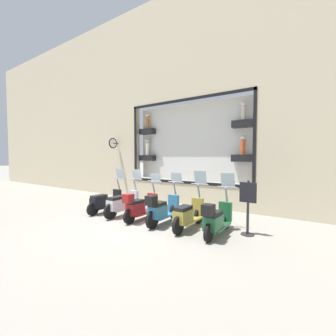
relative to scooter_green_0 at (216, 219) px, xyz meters
name	(u,v)px	position (x,y,z in m)	size (l,w,h in m)	color
ground_plane	(133,223)	(-0.39, 2.67, -0.47)	(120.00, 120.00, 0.00)	gray
building_facade	(188,95)	(3.21, 2.67, 4.44)	(1.20, 36.00, 9.58)	beige
scooter_green_0	(216,219)	(0.00, 0.00, 0.00)	(1.79, 0.61, 1.67)	black
scooter_olive_1	(188,215)	(0.07, 0.91, -0.02)	(1.80, 0.61, 1.71)	black
scooter_teal_2	(162,209)	(0.01, 1.82, 0.02)	(1.81, 0.60, 1.62)	black
scooter_red_3	(140,207)	(0.00, 2.72, 0.00)	(1.80, 0.61, 1.53)	black
scooter_silver_4	(122,204)	(0.07, 3.63, -0.02)	(1.81, 0.60, 1.66)	black
scooter_black_5	(105,201)	(0.06, 4.54, -0.04)	(1.80, 0.61, 1.67)	black
shop_sign_post	(248,206)	(0.56, -0.68, 0.33)	(0.36, 0.45, 1.50)	#232326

